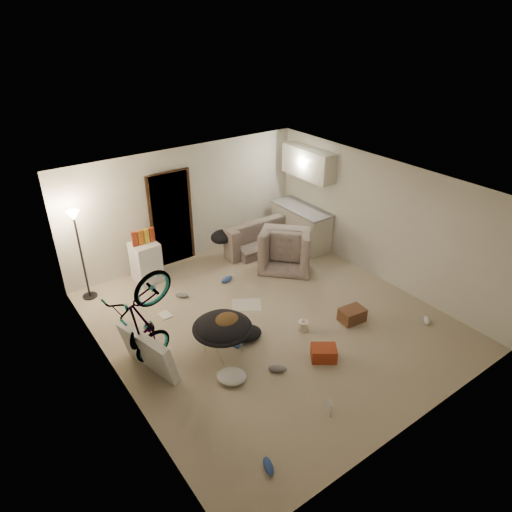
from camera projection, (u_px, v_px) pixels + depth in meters
floor at (270, 320)px, 8.25m from camera, size 5.50×6.00×0.02m
ceiling at (272, 188)px, 7.04m from camera, size 5.50×6.00×0.02m
wall_back at (186, 204)px, 9.79m from camera, size 5.50×0.02×2.50m
wall_front at (422, 358)px, 5.51m from camera, size 5.50×0.02×2.50m
wall_left at (111, 317)px, 6.24m from camera, size 0.02×6.00×2.50m
wall_right at (381, 220)px, 9.06m from camera, size 0.02×6.00×2.50m
doorway at (171, 219)px, 9.67m from camera, size 0.85×0.10×2.04m
door_trim at (172, 219)px, 9.65m from camera, size 0.97×0.04×2.10m
floor_lamp at (78, 237)px, 8.28m from camera, size 0.28×0.28×1.81m
kitchen_counter at (301, 227)px, 10.71m from camera, size 0.60×1.50×0.88m
counter_top at (302, 208)px, 10.49m from camera, size 0.64×1.54×0.04m
kitchen_uppers at (309, 163)px, 10.05m from camera, size 0.38×1.40×0.65m
sofa at (258, 236)px, 10.63m from camera, size 1.89×0.74×0.55m
armchair at (287, 249)px, 9.92m from camera, size 1.41×1.41×0.69m
bicycle at (146, 345)px, 6.91m from camera, size 1.89×1.06×1.04m
book_asset at (330, 417)px, 6.28m from camera, size 0.27×0.25×0.02m
mini_fridge at (146, 262)px, 9.24m from camera, size 0.53×0.53×0.85m
snack_box_0 at (135, 239)px, 8.87m from camera, size 0.10×0.08×0.30m
snack_box_1 at (140, 238)px, 8.93m from camera, size 0.10×0.07×0.30m
snack_box_2 at (146, 236)px, 9.00m from camera, size 0.11×0.09×0.30m
snack_box_3 at (152, 234)px, 9.06m from camera, size 0.10×0.08×0.30m
saucer_chair at (223, 332)px, 7.28m from camera, size 0.96×0.96×0.68m
hoodie at (226, 322)px, 7.19m from camera, size 0.59×0.54×0.22m
sofa_drape at (223, 237)px, 10.01m from camera, size 0.62×0.53×0.28m
tv_box at (148, 352)px, 6.93m from camera, size 0.55×1.14×0.74m
drink_case_a at (352, 315)px, 8.17m from camera, size 0.47×0.36×0.25m
drink_case_b at (324, 353)px, 7.28m from camera, size 0.49×0.47×0.23m
juicer at (303, 325)px, 7.94m from camera, size 0.18×0.18×0.26m
newspaper at (246, 305)px, 8.66m from camera, size 0.69×0.65×0.01m
book_blue at (234, 342)px, 7.68m from camera, size 0.32×0.36×0.03m
book_white at (165, 315)px, 8.36m from camera, size 0.20×0.26×0.02m
shoe_0 at (227, 279)px, 9.37m from camera, size 0.32×0.18×0.11m
shoe_1 at (182, 295)px, 8.86m from camera, size 0.27×0.26×0.10m
shoe_2 at (268, 466)px, 5.56m from camera, size 0.20×0.29×0.10m
shoe_3 at (278, 369)px, 7.05m from camera, size 0.30×0.28×0.11m
shoe_4 at (426, 320)px, 8.16m from camera, size 0.26×0.26×0.10m
clothes_lump_a at (248, 333)px, 7.77m from camera, size 0.51×0.44×0.16m
clothes_lump_c at (232, 376)px, 6.88m from camera, size 0.60×0.60×0.14m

